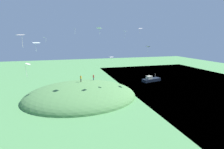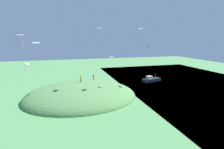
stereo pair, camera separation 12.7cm
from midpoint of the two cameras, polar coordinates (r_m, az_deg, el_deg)
The scene contains 16 objects.
ground_plane at distance 44.56m, azimuth -0.94°, elevation -6.54°, with size 160.00×160.00×0.00m, color #518E50.
lake_water at distance 58.72m, azimuth 27.52°, elevation -3.57°, with size 45.98×80.00×0.40m, color #416593.
grass_hill at distance 43.15m, azimuth -10.24°, elevation -7.37°, with size 27.42×22.81×6.76m, color #54884A.
boat_on_lake at distance 58.62m, azimuth 13.09°, elevation -1.66°, with size 6.98×3.63×2.52m.
person_with_child at distance 43.76m, azimuth -10.39°, elevation -1.08°, with size 0.58×0.58×1.72m.
person_watching_kites at distance 46.58m, azimuth -6.16°, elevation -0.69°, with size 0.48×0.48×1.61m.
kite_0 at distance 38.68m, azimuth 4.51°, elevation 14.29°, with size 1.27×1.23×1.55m.
kite_1 at distance 23.18m, azimuth -26.50°, elevation 2.90°, with size 0.62×0.77×1.73m.
kite_2 at distance 34.97m, azimuth -21.80°, elevation 11.43°, with size 0.62×0.68×1.05m.
kite_3 at distance 49.60m, azimuth -0.07°, elevation 5.80°, with size 1.32×1.06×2.12m.
kite_4 at distance 30.65m, azimuth -24.09°, elevation 9.64°, with size 1.33×1.15×1.47m.
kite_5 at distance 40.80m, azimuth -12.51°, elevation 14.85°, with size 0.83×1.02×1.43m.
kite_6 at distance 38.89m, azimuth -4.25°, elevation 15.29°, with size 1.33×1.41×1.48m.
kite_7 at distance 41.50m, azimuth 9.63°, elevation 14.96°, with size 1.02×1.01×1.32m.
kite_8 at distance 44.13m, azimuth 12.14°, elevation 9.14°, with size 0.92×1.27×1.69m.
kite_9 at distance 28.69m, azimuth -28.44°, elevation 11.46°, with size 1.18×1.00×1.90m.
Camera 2 is at (10.71, 40.89, 14.12)m, focal length 27.15 mm.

